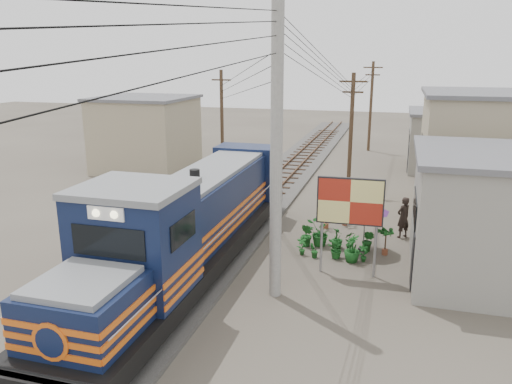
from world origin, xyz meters
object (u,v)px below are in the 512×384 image
(locomotive, at_px, (190,226))
(market_umbrella, at_px, (366,206))
(billboard, at_px, (350,204))
(vendor, at_px, (403,217))

(locomotive, relative_size, market_umbrella, 6.79)
(locomotive, distance_m, billboard, 5.93)
(market_umbrella, distance_m, vendor, 2.78)
(billboard, bearing_deg, vendor, 65.07)
(market_umbrella, bearing_deg, billboard, -99.18)
(market_umbrella, height_order, vendor, market_umbrella)
(locomotive, relative_size, billboard, 4.60)
(market_umbrella, bearing_deg, vendor, 52.88)
(vendor, bearing_deg, billboard, 22.69)
(billboard, bearing_deg, market_umbrella, 78.99)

